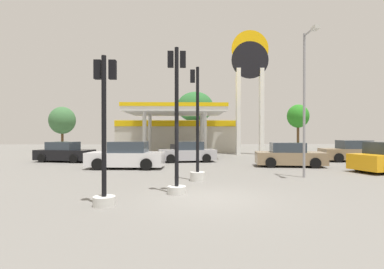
{
  "coord_description": "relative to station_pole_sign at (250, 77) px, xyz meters",
  "views": [
    {
      "loc": [
        -0.79,
        -9.94,
        2.18
      ],
      "look_at": [
        -0.09,
        11.79,
        2.02
      ],
      "focal_mm": 28.15,
      "sensor_mm": 36.0,
      "label": 1
    }
  ],
  "objects": [
    {
      "name": "car_0",
      "position": [
        -15.35,
        -6.72,
        -6.97
      ],
      "size": [
        4.39,
        2.58,
        1.47
      ],
      "color": "black",
      "rests_on": "ground"
    },
    {
      "name": "car_1",
      "position": [
        -6.25,
        -7.06,
        -6.96
      ],
      "size": [
        4.35,
        2.31,
        1.49
      ],
      "color": "black",
      "rests_on": "ground"
    },
    {
      "name": "traffic_signal_0",
      "position": [
        -5.97,
        -15.79,
        -6.17
      ],
      "size": [
        0.68,
        0.7,
        5.1
      ],
      "color": "silver",
      "rests_on": "ground"
    },
    {
      "name": "tree_1",
      "position": [
        -4.99,
        9.12,
        -2.22
      ],
      "size": [
        4.65,
        4.65,
        7.34
      ],
      "color": "brown",
      "rests_on": "ground"
    },
    {
      "name": "corner_streetlamp",
      "position": [
        -0.75,
        -15.15,
        -3.46
      ],
      "size": [
        0.24,
        1.48,
        6.94
      ],
      "color": "gray",
      "rests_on": "ground"
    },
    {
      "name": "car_3",
      "position": [
        -10.0,
        -11.03,
        -6.9
      ],
      "size": [
        4.64,
        2.3,
        1.62
      ],
      "color": "black",
      "rests_on": "ground"
    },
    {
      "name": "tree_0",
      "position": [
        -21.7,
        8.97,
        -3.97
      ],
      "size": [
        3.22,
        3.22,
        5.38
      ],
      "color": "brown",
      "rests_on": "ground"
    },
    {
      "name": "station_pole_sign",
      "position": [
        0.0,
        0.0,
        0.0
      ],
      "size": [
        3.62,
        0.56,
        12.16
      ],
      "color": "white",
      "rests_on": "ground"
    },
    {
      "name": "traffic_signal_2",
      "position": [
        -8.94,
        -20.28,
        -5.85
      ],
      "size": [
        0.66,
        0.69,
        4.44
      ],
      "color": "silver",
      "rests_on": "ground"
    },
    {
      "name": "gas_station",
      "position": [
        -7.26,
        4.23,
        -5.6
      ],
      "size": [
        12.69,
        14.58,
        4.5
      ],
      "color": "beige",
      "rests_on": "ground"
    },
    {
      "name": "traffic_signal_1",
      "position": [
        -6.83,
        -18.6,
        -5.48
      ],
      "size": [
        0.65,
        0.68,
        5.17
      ],
      "color": "silver",
      "rests_on": "ground"
    },
    {
      "name": "tree_2",
      "position": [
        8.78,
        10.27,
        -3.34
      ],
      "size": [
        2.87,
        2.87,
        5.87
      ],
      "color": "brown",
      "rests_on": "ground"
    },
    {
      "name": "ground_plane",
      "position": [
        -5.83,
        -19.33,
        -7.63
      ],
      "size": [
        90.0,
        90.0,
        0.0
      ],
      "primitive_type": "plane",
      "color": "slate",
      "rests_on": "ground"
    },
    {
      "name": "car_4",
      "position": [
        6.11,
        -7.13,
        -6.92
      ],
      "size": [
        4.53,
        2.25,
        1.58
      ],
      "color": "black",
      "rests_on": "ground"
    },
    {
      "name": "car_2",
      "position": [
        0.19,
        -10.35,
        -6.94
      ],
      "size": [
        4.47,
        2.41,
        1.52
      ],
      "color": "black",
      "rests_on": "ground"
    }
  ]
}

